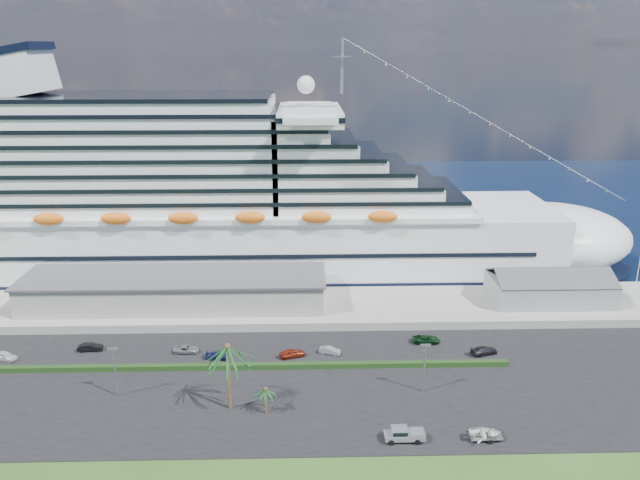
{
  "coord_description": "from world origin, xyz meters",
  "views": [
    {
      "loc": [
        1.38,
        -78.42,
        52.68
      ],
      "look_at": [
        4.23,
        30.0,
        18.48
      ],
      "focal_mm": 35.0,
      "sensor_mm": 36.0,
      "label": 1
    }
  ],
  "objects_px": {
    "pickup_truck": "(404,434)",
    "boat_trailer": "(486,433)",
    "parked_car_3": "(218,356)",
    "cruise_ship": "(206,205)"
  },
  "relations": [
    {
      "from": "pickup_truck",
      "to": "boat_trailer",
      "type": "distance_m",
      "value": 11.44
    },
    {
      "from": "parked_car_3",
      "to": "boat_trailer",
      "type": "relative_size",
      "value": 0.73
    },
    {
      "from": "cruise_ship",
      "to": "parked_car_3",
      "type": "distance_m",
      "value": 47.85
    },
    {
      "from": "parked_car_3",
      "to": "boat_trailer",
      "type": "bearing_deg",
      "value": -116.96
    },
    {
      "from": "pickup_truck",
      "to": "boat_trailer",
      "type": "height_order",
      "value": "pickup_truck"
    },
    {
      "from": "cruise_ship",
      "to": "parked_car_3",
      "type": "height_order",
      "value": "cruise_ship"
    },
    {
      "from": "cruise_ship",
      "to": "boat_trailer",
      "type": "distance_m",
      "value": 85.34
    },
    {
      "from": "cruise_ship",
      "to": "pickup_truck",
      "type": "xyz_separation_m",
      "value": [
        36.44,
        -68.69,
        -15.48
      ]
    },
    {
      "from": "cruise_ship",
      "to": "boat_trailer",
      "type": "bearing_deg",
      "value": -55.21
    },
    {
      "from": "cruise_ship",
      "to": "boat_trailer",
      "type": "xyz_separation_m",
      "value": [
        47.89,
        -68.92,
        -15.48
      ]
    }
  ]
}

